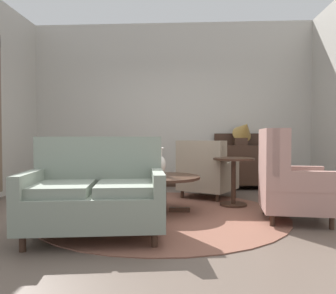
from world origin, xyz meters
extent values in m
plane|color=brown|center=(0.00, 0.00, 0.00)|extent=(7.93, 7.93, 0.00)
cube|color=#BCB7AD|center=(0.00, 2.74, 1.66)|extent=(5.83, 0.08, 3.31)
cube|color=#382319|center=(0.00, 2.69, 0.06)|extent=(5.67, 0.03, 0.12)
cylinder|color=brown|center=(0.00, 0.30, 0.01)|extent=(3.22, 3.22, 0.01)
cylinder|color=#382319|center=(0.00, 0.37, 0.47)|extent=(0.99, 0.99, 0.04)
cylinder|color=#382319|center=(0.00, 0.37, 0.25)|extent=(0.10, 0.10, 0.41)
cube|color=#382319|center=(0.22, 0.38, 0.04)|extent=(0.28, 0.07, 0.07)
cube|color=#382319|center=(-0.13, 0.55, 0.04)|extent=(0.21, 0.26, 0.07)
cube|color=#382319|center=(-0.11, 0.18, 0.04)|extent=(0.19, 0.27, 0.07)
cylinder|color=beige|center=(-0.04, 0.34, 0.50)|extent=(0.09, 0.09, 0.02)
ellipsoid|color=beige|center=(-0.04, 0.34, 0.64)|extent=(0.15, 0.15, 0.25)
cylinder|color=beige|center=(-0.04, 0.34, 0.81)|extent=(0.06, 0.06, 0.10)
torus|color=beige|center=(-0.04, 0.34, 0.86)|extent=(0.11, 0.11, 0.02)
cube|color=gray|center=(-0.60, -0.77, 0.30)|extent=(1.46, 1.03, 0.31)
cube|color=gray|center=(-0.64, -0.41, 0.73)|extent=(1.37, 0.32, 0.56)
cube|color=gray|center=(-0.89, -0.85, 0.50)|extent=(0.63, 0.72, 0.10)
cube|color=gray|center=(-0.29, -0.77, 0.50)|extent=(0.63, 0.72, 0.10)
cube|color=gray|center=(-1.21, -0.90, 0.56)|extent=(0.21, 0.76, 0.21)
cube|color=gray|center=(0.03, -0.73, 0.56)|extent=(0.21, 0.76, 0.21)
cylinder|color=#382319|center=(-1.13, -1.19, 0.07)|extent=(0.06, 0.06, 0.14)
cylinder|color=#382319|center=(0.02, -1.03, 0.07)|extent=(0.06, 0.06, 0.14)
cylinder|color=#382319|center=(-1.22, -0.50, 0.07)|extent=(0.06, 0.06, 0.14)
cylinder|color=#382319|center=(-0.07, -0.35, 0.07)|extent=(0.06, 0.06, 0.14)
cube|color=gray|center=(-1.16, 1.41, 0.27)|extent=(1.23, 1.24, 0.27)
cube|color=gray|center=(-0.89, 1.13, 0.69)|extent=(0.70, 0.68, 0.56)
cube|color=gray|center=(-0.69, 1.45, 0.76)|extent=(0.21, 0.21, 0.43)
cube|color=gray|center=(-1.22, 0.94, 0.76)|extent=(0.21, 0.21, 0.43)
cube|color=gray|center=(-0.92, 1.70, 0.50)|extent=(0.63, 0.66, 0.19)
cube|color=gray|center=(-1.46, 1.19, 0.50)|extent=(0.63, 0.66, 0.19)
cylinder|color=#382319|center=(-1.17, 1.91, 0.07)|extent=(0.06, 0.06, 0.14)
cylinder|color=#382319|center=(-1.66, 1.45, 0.07)|extent=(0.06, 0.06, 0.14)
cylinder|color=#382319|center=(-0.65, 1.37, 0.07)|extent=(0.06, 0.06, 0.14)
cylinder|color=#382319|center=(-1.15, 0.90, 0.07)|extent=(0.06, 0.06, 0.14)
cube|color=gray|center=(0.68, 1.50, 0.27)|extent=(1.07, 1.07, 0.26)
cube|color=gray|center=(0.52, 1.22, 0.68)|extent=(0.75, 0.51, 0.55)
cube|color=gray|center=(0.86, 1.12, 0.74)|extent=(0.19, 0.22, 0.42)
cube|color=gray|center=(0.26, 1.46, 0.74)|extent=(0.19, 0.22, 0.42)
cube|color=gray|center=(1.00, 1.37, 0.50)|extent=(0.43, 0.65, 0.20)
cube|color=gray|center=(0.41, 1.71, 0.50)|extent=(0.43, 0.65, 0.20)
cylinder|color=#382319|center=(1.10, 1.61, 0.07)|extent=(0.06, 0.06, 0.14)
cylinder|color=#382319|center=(0.56, 1.92, 0.07)|extent=(0.06, 0.06, 0.14)
cylinder|color=#382319|center=(0.79, 1.07, 0.07)|extent=(0.06, 0.06, 0.14)
cylinder|color=#382319|center=(0.25, 1.38, 0.07)|extent=(0.06, 0.06, 0.14)
cube|color=tan|center=(1.62, 0.00, 0.27)|extent=(0.86, 0.81, 0.27)
cube|color=tan|center=(1.30, 0.03, 0.76)|extent=(0.21, 0.74, 0.70)
cube|color=tan|center=(1.35, -0.30, 0.84)|extent=(0.21, 0.12, 0.53)
cube|color=tan|center=(1.42, 0.33, 0.84)|extent=(0.21, 0.12, 0.53)
cube|color=tan|center=(1.63, -0.32, 0.52)|extent=(0.69, 0.17, 0.23)
cube|color=tan|center=(1.70, 0.30, 0.52)|extent=(0.69, 0.17, 0.23)
cylinder|color=#382319|center=(1.90, -0.32, 0.07)|extent=(0.06, 0.06, 0.14)
cylinder|color=#382319|center=(1.96, 0.25, 0.07)|extent=(0.06, 0.06, 0.14)
cylinder|color=#382319|center=(1.28, -0.26, 0.07)|extent=(0.06, 0.06, 0.14)
cylinder|color=#382319|center=(1.33, 0.31, 0.07)|extent=(0.06, 0.06, 0.14)
cylinder|color=#382319|center=(1.00, 0.83, 0.69)|extent=(0.60, 0.60, 0.03)
cylinder|color=#382319|center=(1.00, 0.83, 0.34)|extent=(0.07, 0.07, 0.68)
cylinder|color=#382319|center=(1.00, 0.83, 0.02)|extent=(0.39, 0.39, 0.04)
cube|color=#382319|center=(1.36, 2.44, 0.48)|extent=(0.97, 0.43, 0.75)
cube|color=#382319|center=(1.36, 2.64, 0.97)|extent=(0.97, 0.04, 0.23)
cube|color=#382319|center=(0.92, 2.27, 0.05)|extent=(0.06, 0.06, 0.10)
cube|color=#382319|center=(1.79, 2.27, 0.05)|extent=(0.06, 0.06, 0.10)
cube|color=#382319|center=(0.92, 2.61, 0.05)|extent=(0.06, 0.06, 0.10)
cube|color=#382319|center=(1.79, 2.61, 0.05)|extent=(0.06, 0.06, 0.10)
cube|color=#382319|center=(1.36, 2.42, 0.92)|extent=(0.24, 0.24, 0.14)
cone|color=#B28942|center=(1.42, 2.34, 1.16)|extent=(0.46, 0.55, 0.49)
camera|label=1|loc=(0.31, -3.97, 1.00)|focal=35.14mm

